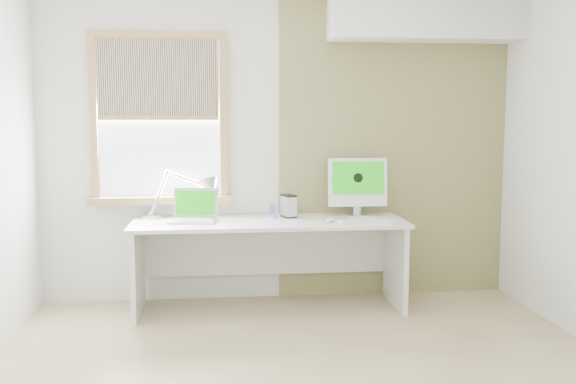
{
  "coord_description": "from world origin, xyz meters",
  "views": [
    {
      "loc": [
        -0.52,
        -3.7,
        1.56
      ],
      "look_at": [
        0.0,
        1.05,
        1.0
      ],
      "focal_mm": 39.95,
      "sensor_mm": 36.0,
      "label": 1
    }
  ],
  "objects": [
    {
      "name": "desk_lamp",
      "position": [
        -0.68,
        1.64,
        0.94
      ],
      "size": [
        0.72,
        0.29,
        0.4
      ],
      "color": "#B7B9BC",
      "rests_on": "desk"
    },
    {
      "name": "desk",
      "position": [
        -0.12,
        1.44,
        0.53
      ],
      "size": [
        2.2,
        0.7,
        0.73
      ],
      "color": "silver",
      "rests_on": "room"
    },
    {
      "name": "soffit",
      "position": [
        1.2,
        1.57,
        2.4
      ],
      "size": [
        1.6,
        0.4,
        0.42
      ],
      "primitive_type": "cube",
      "color": "white",
      "rests_on": "room"
    },
    {
      "name": "keyboard",
      "position": [
        0.63,
        1.21,
        0.74
      ],
      "size": [
        0.44,
        0.15,
        0.02
      ],
      "color": "white",
      "rests_on": "desk"
    },
    {
      "name": "room",
      "position": [
        0.0,
        0.0,
        1.3
      ],
      "size": [
        4.04,
        3.54,
        2.64
      ],
      "color": "tan",
      "rests_on": "ground"
    },
    {
      "name": "imac",
      "position": [
        0.65,
        1.56,
        1.0
      ],
      "size": [
        0.5,
        0.17,
        0.49
      ],
      "color": "#B7B9BC",
      "rests_on": "desk"
    },
    {
      "name": "phone_dock",
      "position": [
        -0.08,
        1.5,
        0.77
      ],
      "size": [
        0.07,
        0.07,
        0.13
      ],
      "color": "#B7B9BC",
      "rests_on": "desk"
    },
    {
      "name": "accent_wall",
      "position": [
        1.0,
        1.74,
        1.3
      ],
      "size": [
        2.0,
        0.02,
        2.6
      ],
      "primitive_type": "cube",
      "color": "olive",
      "rests_on": "room"
    },
    {
      "name": "mouse",
      "position": [
        0.36,
        1.26,
        0.75
      ],
      "size": [
        0.1,
        0.12,
        0.03
      ],
      "primitive_type": "ellipsoid",
      "rotation": [
        0.0,
        0.0,
        -0.43
      ],
      "color": "white",
      "rests_on": "desk"
    },
    {
      "name": "laptop",
      "position": [
        -0.72,
        1.44,
        0.79
      ],
      "size": [
        0.41,
        0.34,
        0.26
      ],
      "color": "#B7B9BC",
      "rests_on": "desk"
    },
    {
      "name": "window",
      "position": [
        -1.0,
        1.71,
        1.54
      ],
      "size": [
        1.2,
        0.14,
        1.42
      ],
      "color": "#A47E48",
      "rests_on": "room"
    },
    {
      "name": "external_drive",
      "position": [
        0.06,
        1.54,
        0.82
      ],
      "size": [
        0.13,
        0.17,
        0.19
      ],
      "color": "#B7B9BC",
      "rests_on": "desk"
    }
  ]
}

